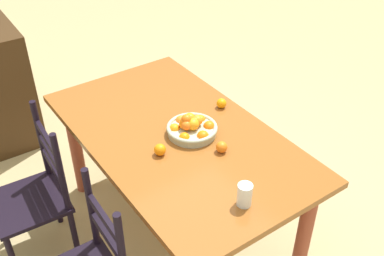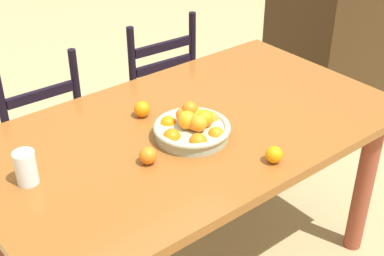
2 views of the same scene
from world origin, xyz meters
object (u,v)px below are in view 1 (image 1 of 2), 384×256
object	(u,v)px
chair_near_window	(36,196)
drinking_glass	(245,195)
orange_loose_0	(221,103)
dining_table	(177,150)
orange_loose_2	(222,147)
orange_loose_1	(160,150)
fruit_bowl	(192,127)

from	to	relation	value
chair_near_window	drinking_glass	distance (m)	1.28
orange_loose_0	dining_table	bearing A→B (deg)	100.23
orange_loose_2	drinking_glass	distance (m)	0.40
orange_loose_1	drinking_glass	distance (m)	0.55
chair_near_window	orange_loose_1	distance (m)	0.82
dining_table	orange_loose_0	bearing A→B (deg)	-79.77
orange_loose_2	drinking_glass	size ratio (longest dim) A/B	0.53
orange_loose_1	drinking_glass	xyz separation A→B (m)	(-0.54, -0.13, 0.03)
drinking_glass	orange_loose_0	bearing A→B (deg)	-30.60
dining_table	fruit_bowl	distance (m)	0.18
orange_loose_0	orange_loose_1	xyz separation A→B (m)	(-0.17, 0.55, 0.00)
chair_near_window	drinking_glass	size ratio (longest dim) A/B	8.14
dining_table	orange_loose_1	xyz separation A→B (m)	(-0.11, 0.18, 0.15)
orange_loose_0	orange_loose_1	size ratio (longest dim) A/B	0.94
dining_table	chair_near_window	bearing A→B (deg)	66.27
drinking_glass	orange_loose_1	bearing A→B (deg)	13.35
chair_near_window	drinking_glass	world-z (taller)	chair_near_window
orange_loose_2	fruit_bowl	bearing A→B (deg)	9.48
fruit_bowl	orange_loose_1	xyz separation A→B (m)	(-0.06, 0.25, -0.01)
orange_loose_0	orange_loose_2	xyz separation A→B (m)	(-0.34, 0.27, 0.00)
orange_loose_1	drinking_glass	bearing A→B (deg)	-166.65
chair_near_window	orange_loose_1	size ratio (longest dim) A/B	14.77
dining_table	orange_loose_2	world-z (taller)	orange_loose_2
chair_near_window	orange_loose_0	bearing A→B (deg)	80.12
fruit_bowl	orange_loose_1	bearing A→B (deg)	103.08
orange_loose_0	chair_near_window	bearing A→B (deg)	76.70
fruit_bowl	drinking_glass	distance (m)	0.61
chair_near_window	drinking_glass	xyz separation A→B (m)	(-0.98, -0.72, 0.39)
dining_table	drinking_glass	world-z (taller)	drinking_glass
dining_table	orange_loose_1	world-z (taller)	orange_loose_1
orange_loose_0	drinking_glass	size ratio (longest dim) A/B	0.52
dining_table	orange_loose_1	distance (m)	0.26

